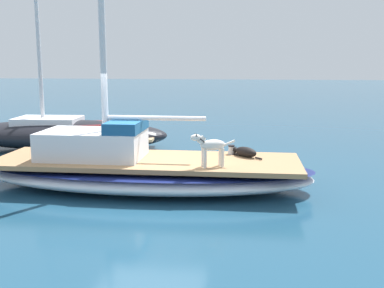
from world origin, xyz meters
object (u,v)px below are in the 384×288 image
object	(u,v)px
dog_black	(245,152)
moored_boat_starboard_side	(65,133)
dog_white	(211,146)
deck_winch	(231,150)
sailboat_main	(147,173)

from	to	relation	value
dog_black	moored_boat_starboard_side	xyz separation A→B (m)	(3.62, 5.72, -0.26)
dog_white	dog_black	xyz separation A→B (m)	(1.10, -0.67, -0.32)
deck_winch	dog_white	bearing A→B (deg)	164.69
deck_winch	moored_boat_starboard_side	world-z (taller)	moored_boat_starboard_side
dog_white	deck_winch	xyz separation A→B (m)	(1.33, -0.36, -0.32)
moored_boat_starboard_side	sailboat_main	bearing A→B (deg)	-138.94
moored_boat_starboard_side	dog_black	bearing A→B (deg)	-122.37
dog_white	deck_winch	distance (m)	1.42
dog_black	moored_boat_starboard_side	distance (m)	6.77
sailboat_main	deck_winch	size ratio (longest dim) A/B	34.57
sailboat_main	moored_boat_starboard_side	size ratio (longest dim) A/B	1.08
dog_black	moored_boat_starboard_side	bearing A→B (deg)	57.63
sailboat_main	deck_winch	distance (m)	2.00
sailboat_main	dog_black	xyz separation A→B (m)	(0.50, -2.12, 0.43)
sailboat_main	dog_white	distance (m)	1.74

